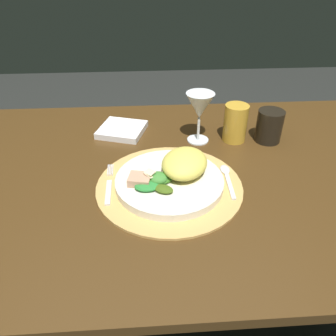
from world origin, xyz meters
TOP-DOWN VIEW (x-y plane):
  - ground_plane at (0.00, 0.00)m, footprint 6.00×6.00m
  - dining_table at (0.00, 0.00)m, footprint 1.48×0.82m
  - placemat at (0.02, -0.07)m, footprint 0.35×0.35m
  - dinner_plate at (0.02, -0.07)m, footprint 0.26×0.26m
  - pasta_serving at (0.05, -0.04)m, footprint 0.15×0.16m
  - salad_greens at (-0.01, -0.09)m, footprint 0.10×0.09m
  - bread_piece at (-0.05, -0.08)m, footprint 0.06×0.05m
  - fork at (-0.13, -0.06)m, footprint 0.02×0.16m
  - spoon at (0.16, -0.04)m, footprint 0.02×0.14m
  - napkin at (-0.11, 0.21)m, footprint 0.16×0.16m
  - wine_glass at (0.12, 0.15)m, footprint 0.08×0.08m
  - amber_tumbler at (0.22, 0.15)m, footprint 0.07×0.07m
  - dark_tumbler at (0.32, 0.14)m, footprint 0.07×0.07m

SIDE VIEW (x-z plane):
  - ground_plane at x=0.00m, z-range 0.00..0.00m
  - dining_table at x=0.00m, z-range 0.23..0.95m
  - placemat at x=0.02m, z-range 0.72..0.72m
  - fork at x=-0.13m, z-range 0.72..0.73m
  - spoon at x=0.16m, z-range 0.72..0.73m
  - napkin at x=-0.11m, z-range 0.72..0.74m
  - dinner_plate at x=0.02m, z-range 0.72..0.74m
  - salad_greens at x=-0.01m, z-range 0.74..0.77m
  - bread_piece at x=-0.05m, z-range 0.74..0.76m
  - dark_tumbler at x=0.32m, z-range 0.72..0.81m
  - pasta_serving at x=0.05m, z-range 0.74..0.79m
  - amber_tumbler at x=0.22m, z-range 0.72..0.83m
  - wine_glass at x=0.12m, z-range 0.75..0.90m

